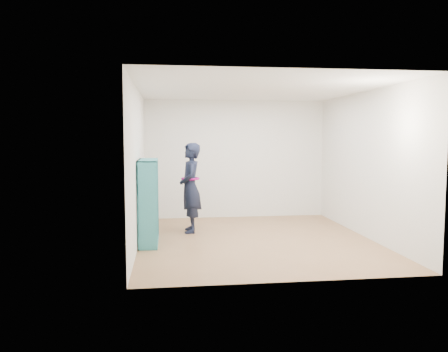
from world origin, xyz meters
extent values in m
plane|color=olive|center=(0.00, 0.00, 0.00)|extent=(4.50, 4.50, 0.00)
plane|color=white|center=(0.00, 0.00, 2.60)|extent=(4.50, 4.50, 0.00)
cube|color=white|center=(-2.00, 0.00, 1.30)|extent=(0.02, 4.50, 2.60)
cube|color=white|center=(2.00, 0.00, 1.30)|extent=(0.02, 4.50, 2.60)
cube|color=white|center=(0.00, 2.25, 1.30)|extent=(4.00, 0.02, 2.60)
cube|color=white|center=(0.00, -2.25, 1.30)|extent=(4.00, 0.02, 2.60)
cube|color=teal|center=(-1.84, -0.48, 0.71)|extent=(0.31, 0.02, 1.42)
cube|color=teal|center=(-1.84, 0.55, 0.71)|extent=(0.31, 0.02, 1.42)
cube|color=teal|center=(-1.84, 0.04, 0.01)|extent=(0.31, 1.06, 0.02)
cube|color=teal|center=(-1.84, 0.04, 1.40)|extent=(0.31, 1.06, 0.02)
cube|color=teal|center=(-1.98, 0.04, 0.71)|extent=(0.02, 1.06, 1.42)
cube|color=teal|center=(-1.84, -0.13, 0.71)|extent=(0.29, 0.02, 1.37)
cube|color=teal|center=(-1.84, 0.20, 0.71)|extent=(0.29, 0.02, 1.37)
cube|color=teal|center=(-1.84, 0.04, 0.36)|extent=(0.29, 1.02, 0.02)
cube|color=teal|center=(-1.84, 0.04, 0.71)|extent=(0.29, 1.02, 0.02)
cube|color=teal|center=(-1.84, 0.04, 1.05)|extent=(0.29, 1.02, 0.02)
cube|color=beige|center=(-1.82, -0.31, 0.06)|extent=(0.19, 0.12, 0.05)
cube|color=black|center=(-1.81, -0.36, 0.48)|extent=(0.16, 0.14, 0.20)
cube|color=maroon|center=(-1.81, -0.36, 0.83)|extent=(0.16, 0.14, 0.22)
cube|color=silver|center=(-1.82, -0.31, 1.09)|extent=(0.19, 0.12, 0.05)
cube|color=navy|center=(-1.81, -0.02, 0.15)|extent=(0.16, 0.14, 0.24)
cube|color=brown|center=(-1.81, -0.02, 0.48)|extent=(0.16, 0.14, 0.20)
cube|color=#BFB28C|center=(-1.82, 0.03, 0.76)|extent=(0.19, 0.12, 0.07)
cube|color=#26594C|center=(-1.81, -0.02, 1.16)|extent=(0.16, 0.14, 0.20)
cube|color=beige|center=(-1.81, 0.32, 0.13)|extent=(0.16, 0.14, 0.19)
cube|color=black|center=(-1.82, 0.37, 0.41)|extent=(0.19, 0.12, 0.07)
cube|color=maroon|center=(-1.81, 0.32, 0.84)|extent=(0.16, 0.14, 0.25)
cube|color=silver|center=(-1.81, 0.32, 1.17)|extent=(0.16, 0.14, 0.22)
imported|color=black|center=(-1.09, 0.80, 0.84)|extent=(0.41, 0.62, 1.68)
torus|color=#9C0C6E|center=(-1.09, 0.80, 1.01)|extent=(0.35, 0.35, 0.04)
cube|color=silver|center=(-1.24, 0.87, 0.95)|extent=(0.03, 0.09, 0.13)
cube|color=black|center=(-1.24, 0.87, 0.95)|extent=(0.03, 0.09, 0.13)
camera|label=1|loc=(-1.51, -7.35, 1.77)|focal=35.00mm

